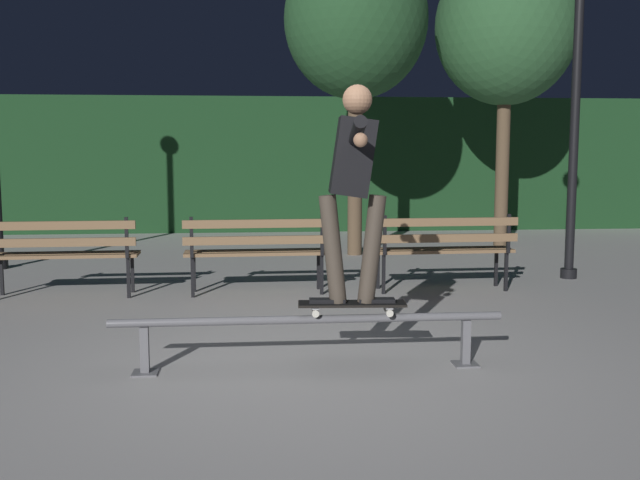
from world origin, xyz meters
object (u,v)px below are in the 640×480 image
(grind_rail, at_px, (308,327))
(skateboarder, at_px, (353,175))
(skateboard, at_px, (352,305))
(park_bench_right_center, at_px, (444,244))
(lamp_post_right, at_px, (577,76))
(park_bench_leftmost, at_px, (61,249))
(park_bench_left_center, at_px, (257,246))
(tree_far_right, at_px, (506,28))
(tree_behind_benches, at_px, (356,21))

(grind_rail, bearing_deg, skateboarder, -0.03)
(grind_rail, relative_size, skateboard, 3.60)
(park_bench_right_center, bearing_deg, lamp_post_right, 21.59)
(lamp_post_right, bearing_deg, skateboard, -132.10)
(park_bench_leftmost, bearing_deg, skateboarder, -45.97)
(skateboard, xyz_separation_m, lamp_post_right, (3.22, 3.56, 2.01))
(skateboard, distance_m, park_bench_right_center, 3.19)
(park_bench_left_center, bearing_deg, park_bench_right_center, 0.00)
(tree_far_right, bearing_deg, tree_behind_benches, -161.61)
(park_bench_right_center, bearing_deg, grind_rail, -121.53)
(skateboarder, distance_m, park_bench_leftmost, 4.06)
(park_bench_leftmost, relative_size, lamp_post_right, 0.41)
(park_bench_right_center, distance_m, tree_far_right, 5.32)
(grind_rail, distance_m, tree_behind_benches, 6.79)
(park_bench_leftmost, distance_m, tree_far_right, 7.91)
(park_bench_right_center, height_order, tree_behind_benches, tree_behind_benches)
(park_bench_left_center, distance_m, tree_far_right, 6.41)
(grind_rail, xyz_separation_m, skateboard, (0.32, 0.00, 0.16))
(skateboard, relative_size, park_bench_leftmost, 0.49)
(park_bench_left_center, distance_m, park_bench_right_center, 2.09)
(park_bench_left_center, height_order, tree_far_right, tree_far_right)
(skateboarder, bearing_deg, tree_far_right, 63.08)
(skateboarder, xyz_separation_m, tree_behind_benches, (0.84, 5.89, 2.07))
(skateboard, relative_size, lamp_post_right, 0.20)
(lamp_post_right, bearing_deg, park_bench_leftmost, -173.26)
(tree_behind_benches, bearing_deg, tree_far_right, 18.39)
(park_bench_left_center, height_order, tree_behind_benches, tree_behind_benches)
(grind_rail, height_order, tree_far_right, tree_far_right)
(tree_far_right, height_order, lamp_post_right, tree_far_right)
(skateboard, relative_size, tree_far_right, 0.16)
(skateboarder, relative_size, park_bench_right_center, 0.97)
(park_bench_leftmost, height_order, lamp_post_right, lamp_post_right)
(park_bench_right_center, bearing_deg, tree_far_right, 62.86)
(park_bench_left_center, distance_m, tree_behind_benches, 4.49)
(park_bench_right_center, relative_size, tree_far_right, 0.33)
(park_bench_left_center, height_order, lamp_post_right, lamp_post_right)
(park_bench_right_center, xyz_separation_m, lamp_post_right, (1.78, 0.71, 1.94))
(skateboarder, xyz_separation_m, tree_far_right, (3.43, 6.75, 2.16))
(park_bench_left_center, bearing_deg, skateboard, -76.95)
(lamp_post_right, bearing_deg, tree_behind_benches, 135.48)
(skateboarder, distance_m, tree_far_right, 7.87)
(tree_far_right, relative_size, lamp_post_right, 1.24)
(grind_rail, xyz_separation_m, tree_far_right, (3.75, 6.75, 3.25))
(park_bench_leftmost, height_order, tree_far_right, tree_far_right)
(skateboarder, xyz_separation_m, park_bench_leftmost, (-2.76, 2.85, -0.87))
(skateboard, bearing_deg, tree_behind_benches, 81.84)
(tree_far_right, distance_m, lamp_post_right, 3.38)
(skateboard, xyz_separation_m, park_bench_right_center, (1.43, 2.85, 0.06))
(skateboarder, bearing_deg, park_bench_right_center, 63.38)
(grind_rail, relative_size, tree_behind_benches, 0.61)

